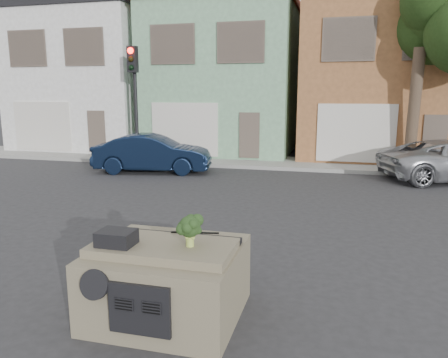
% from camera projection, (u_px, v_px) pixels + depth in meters
% --- Properties ---
extents(ground_plane, '(120.00, 120.00, 0.00)m').
position_uv_depth(ground_plane, '(222.00, 245.00, 9.11)').
color(ground_plane, '#303033').
rests_on(ground_plane, ground).
extents(sidewalk, '(40.00, 3.00, 0.15)m').
position_uv_depth(sidewalk, '(284.00, 163.00, 19.05)').
color(sidewalk, gray).
rests_on(sidewalk, ground).
extents(townhouse_white, '(7.20, 8.20, 7.55)m').
position_uv_depth(townhouse_white, '(101.00, 80.00, 24.84)').
color(townhouse_white, silver).
rests_on(townhouse_white, ground).
extents(townhouse_mint, '(7.20, 8.20, 7.55)m').
position_uv_depth(townhouse_mint, '(228.00, 79.00, 22.99)').
color(townhouse_mint, '#7AAA83').
rests_on(townhouse_mint, ground).
extents(townhouse_tan, '(7.20, 8.20, 7.55)m').
position_uv_depth(townhouse_tan, '(378.00, 78.00, 21.13)').
color(townhouse_tan, '#955E36').
rests_on(townhouse_tan, ground).
extents(navy_sedan, '(4.74, 2.37, 1.49)m').
position_uv_depth(navy_sedan, '(153.00, 172.00, 17.32)').
color(navy_sedan, '#0E1B32').
rests_on(navy_sedan, ground).
extents(traffic_signal, '(0.40, 0.40, 5.10)m').
position_uv_depth(traffic_signal, '(135.00, 105.00, 19.22)').
color(traffic_signal, black).
rests_on(traffic_signal, ground).
extents(tree_near, '(4.40, 4.00, 8.50)m').
position_uv_depth(tree_near, '(418.00, 61.00, 16.33)').
color(tree_near, '#203914').
rests_on(tree_near, ground).
extents(car_dashboard, '(2.00, 1.80, 1.12)m').
position_uv_depth(car_dashboard, '(168.00, 278.00, 6.15)').
color(car_dashboard, '#736A52').
rests_on(car_dashboard, ground).
extents(instrument_hump, '(0.48, 0.38, 0.20)m').
position_uv_depth(instrument_hump, '(117.00, 238.00, 5.83)').
color(instrument_hump, black).
rests_on(instrument_hump, car_dashboard).
extents(wiper_arm, '(0.69, 0.15, 0.02)m').
position_uv_depth(wiper_arm, '(195.00, 233.00, 6.33)').
color(wiper_arm, black).
rests_on(wiper_arm, car_dashboard).
extents(broccoli, '(0.44, 0.44, 0.43)m').
position_uv_depth(broccoli, '(190.00, 231.00, 5.76)').
color(broccoli, '#1C3214').
rests_on(broccoli, car_dashboard).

